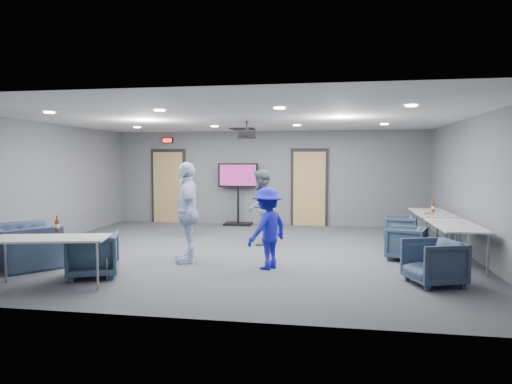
% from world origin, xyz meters
% --- Properties ---
extents(floor, '(9.00, 9.00, 0.00)m').
position_xyz_m(floor, '(0.00, 0.00, 0.00)').
color(floor, '#35383D').
rests_on(floor, ground).
extents(ceiling, '(9.00, 9.00, 0.00)m').
position_xyz_m(ceiling, '(0.00, 0.00, 2.70)').
color(ceiling, silver).
rests_on(ceiling, wall_back).
extents(wall_back, '(9.00, 0.02, 2.70)m').
position_xyz_m(wall_back, '(0.00, 4.00, 1.35)').
color(wall_back, slate).
rests_on(wall_back, floor).
extents(wall_front, '(9.00, 0.02, 2.70)m').
position_xyz_m(wall_front, '(0.00, -4.00, 1.35)').
color(wall_front, slate).
rests_on(wall_front, floor).
extents(wall_left, '(0.02, 8.00, 2.70)m').
position_xyz_m(wall_left, '(-4.50, 0.00, 1.35)').
color(wall_left, slate).
rests_on(wall_left, floor).
extents(wall_right, '(0.02, 8.00, 2.70)m').
position_xyz_m(wall_right, '(4.50, 0.00, 1.35)').
color(wall_right, slate).
rests_on(wall_right, floor).
extents(door_left, '(1.06, 0.17, 2.24)m').
position_xyz_m(door_left, '(-3.00, 3.95, 1.07)').
color(door_left, black).
rests_on(door_left, wall_back).
extents(door_right, '(1.06, 0.17, 2.24)m').
position_xyz_m(door_right, '(1.20, 3.95, 1.07)').
color(door_right, black).
rests_on(door_right, wall_back).
extents(exit_sign, '(0.32, 0.08, 0.16)m').
position_xyz_m(exit_sign, '(-3.00, 3.93, 2.45)').
color(exit_sign, black).
rests_on(exit_sign, wall_back).
extents(hvac_diffuser, '(0.60, 0.60, 0.03)m').
position_xyz_m(hvac_diffuser, '(-0.50, 2.80, 2.69)').
color(hvac_diffuser, black).
rests_on(hvac_diffuser, ceiling).
extents(downlights, '(6.18, 3.78, 0.02)m').
position_xyz_m(downlights, '(0.00, 0.00, 2.68)').
color(downlights, white).
rests_on(downlights, ceiling).
extents(person_a, '(0.53, 0.70, 1.71)m').
position_xyz_m(person_a, '(-1.66, 1.66, 0.85)').
color(person_a, gray).
rests_on(person_a, floor).
extents(person_b, '(0.70, 0.86, 1.66)m').
position_xyz_m(person_b, '(0.28, 0.86, 0.83)').
color(person_b, slate).
rests_on(person_b, floor).
extents(person_c, '(0.81, 1.16, 1.83)m').
position_xyz_m(person_c, '(-0.77, -1.09, 0.92)').
color(person_c, '#C2CDF9').
rests_on(person_c, floor).
extents(person_d, '(0.91, 1.04, 1.40)m').
position_xyz_m(person_d, '(0.75, -1.38, 0.70)').
color(person_d, '#1B1EB2').
rests_on(person_d, floor).
extents(chair_right_a, '(0.80, 0.79, 0.62)m').
position_xyz_m(chair_right_a, '(3.35, 1.45, 0.31)').
color(chair_right_a, '#344259').
rests_on(chair_right_a, floor).
extents(chair_right_b, '(0.86, 0.85, 0.63)m').
position_xyz_m(chair_right_b, '(3.21, -0.25, 0.31)').
color(chair_right_b, '#334659').
rests_on(chair_right_b, floor).
extents(chair_right_c, '(0.94, 0.93, 0.68)m').
position_xyz_m(chair_right_c, '(3.35, -1.98, 0.34)').
color(chair_right_c, '#334159').
rests_on(chair_right_c, floor).
extents(chair_front_a, '(0.99, 1.00, 0.70)m').
position_xyz_m(chair_front_a, '(-1.92, -2.37, 0.35)').
color(chair_front_a, '#34465A').
rests_on(chair_front_a, floor).
extents(chair_front_b, '(1.54, 1.52, 0.75)m').
position_xyz_m(chair_front_b, '(-3.43, -2.00, 0.38)').
color(chair_front_b, '#334058').
rests_on(chair_front_b, floor).
extents(table_right_a, '(0.74, 1.77, 0.73)m').
position_xyz_m(table_right_a, '(4.00, 1.32, 0.68)').
color(table_right_a, '#B5B7BA').
rests_on(table_right_a, floor).
extents(table_right_b, '(0.74, 1.78, 0.73)m').
position_xyz_m(table_right_b, '(4.00, -0.58, 0.68)').
color(table_right_b, '#B5B7BA').
rests_on(table_right_b, floor).
extents(table_front_left, '(1.79, 1.07, 0.73)m').
position_xyz_m(table_front_left, '(-2.26, -3.00, 0.68)').
color(table_front_left, '#B5B7BA').
rests_on(table_front_left, floor).
extents(bottle_front, '(0.07, 0.07, 0.26)m').
position_xyz_m(bottle_front, '(-2.47, -2.47, 0.82)').
color(bottle_front, '#5D2810').
rests_on(bottle_front, table_front_left).
extents(bottle_right, '(0.07, 0.07, 0.27)m').
position_xyz_m(bottle_right, '(4.03, 1.43, 0.83)').
color(bottle_right, '#5D2810').
rests_on(bottle_right, table_right_a).
extents(snack_box, '(0.19, 0.13, 0.04)m').
position_xyz_m(snack_box, '(3.83, 0.92, 0.75)').
color(snack_box, '#C35930').
rests_on(snack_box, table_right_a).
extents(wrapper, '(0.28, 0.23, 0.06)m').
position_xyz_m(wrapper, '(4.01, -0.37, 0.76)').
color(wrapper, silver).
rests_on(wrapper, table_right_b).
extents(tv_stand, '(1.16, 0.55, 1.78)m').
position_xyz_m(tv_stand, '(-0.83, 3.75, 1.01)').
color(tv_stand, black).
rests_on(tv_stand, floor).
extents(projector, '(0.42, 0.39, 0.36)m').
position_xyz_m(projector, '(0.05, 0.44, 2.40)').
color(projector, black).
rests_on(projector, ceiling).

